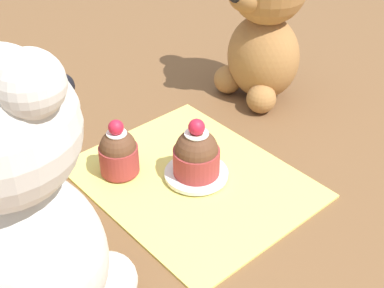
{
  "coord_description": "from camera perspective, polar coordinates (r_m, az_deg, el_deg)",
  "views": [
    {
      "loc": [
        -0.38,
        0.33,
        0.42
      ],
      "look_at": [
        0.0,
        0.0,
        0.06
      ],
      "focal_mm": 50.0,
      "sensor_mm": 36.0,
      "label": 1
    }
  ],
  "objects": [
    {
      "name": "juice_glass",
      "position": [
        0.63,
        -18.0,
        -3.0
      ],
      "size": [
        0.06,
        0.06,
        0.08
      ],
      "primitive_type": "cylinder",
      "color": "#EADB66",
      "rests_on": "ground_plane"
    },
    {
      "name": "ground_plane",
      "position": [
        0.65,
        0.0,
        -4.0
      ],
      "size": [
        4.0,
        4.0,
        0.0
      ],
      "primitive_type": "plane",
      "color": "brown"
    },
    {
      "name": "cupcake_near_cream_bear",
      "position": [
        0.65,
        -7.85,
        -0.85
      ],
      "size": [
        0.05,
        0.05,
        0.07
      ],
      "color": "#993333",
      "rests_on": "knitted_placemat"
    },
    {
      "name": "saucer_plate",
      "position": [
        0.65,
        0.29,
        -3.05
      ],
      "size": [
        0.08,
        0.08,
        0.01
      ],
      "primitive_type": "cylinder",
      "color": "white",
      "rests_on": "knitted_placemat"
    },
    {
      "name": "knitted_placemat",
      "position": [
        0.65,
        0.0,
        -3.8
      ],
      "size": [
        0.27,
        0.22,
        0.01
      ],
      "primitive_type": "cube",
      "color": "#E0D166",
      "rests_on": "ground_plane"
    },
    {
      "name": "teddy_bear_cream",
      "position": [
        0.45,
        -17.78,
        -6.37
      ],
      "size": [
        0.17,
        0.16,
        0.28
      ],
      "rotation": [
        0.0,
        0.0,
        0.34
      ],
      "color": "silver",
      "rests_on": "ground_plane"
    },
    {
      "name": "teaspoon",
      "position": [
        0.83,
        -18.05,
        3.86
      ],
      "size": [
        0.04,
        0.1,
        0.01
      ],
      "primitive_type": "cube",
      "rotation": [
        0.0,
        0.0,
        4.44
      ],
      "color": "silver",
      "rests_on": "ground_plane"
    },
    {
      "name": "teddy_bear_tan",
      "position": [
        0.78,
        7.7,
        12.49
      ],
      "size": [
        0.12,
        0.12,
        0.23
      ],
      "rotation": [
        0.0,
        0.0,
        3.09
      ],
      "color": "#A3703D",
      "rests_on": "ground_plane"
    },
    {
      "name": "cupcake_near_tan_bear",
      "position": [
        0.63,
        0.3,
        -0.96
      ],
      "size": [
        0.06,
        0.06,
        0.08
      ],
      "color": "#993333",
      "rests_on": "saucer_plate"
    }
  ]
}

